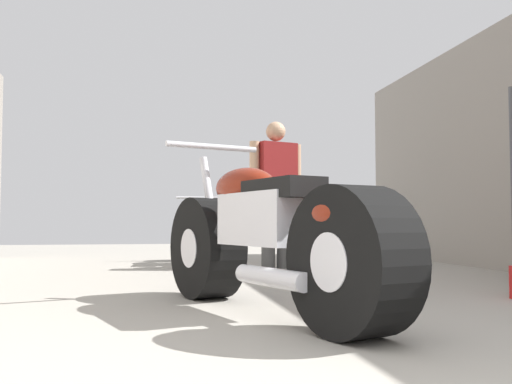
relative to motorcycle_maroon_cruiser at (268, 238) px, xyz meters
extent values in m
plane|color=#9E998E|center=(0.10, 1.48, -0.42)|extent=(18.54, 18.54, 0.00)
cylinder|color=black|center=(-0.26, 0.77, -0.08)|extent=(0.47, 0.73, 0.68)
cylinder|color=silver|center=(-0.26, 0.77, -0.08)|extent=(0.34, 0.33, 0.26)
cylinder|color=black|center=(0.24, -0.69, -0.08)|extent=(0.47, 0.73, 0.68)
cylinder|color=silver|center=(0.24, -0.69, -0.08)|extent=(0.34, 0.33, 0.26)
cube|color=silver|center=(-0.01, 0.04, 0.11)|extent=(0.46, 0.72, 0.30)
ellipsoid|color=maroon|center=(-0.09, 0.26, 0.30)|extent=(0.44, 0.61, 0.23)
cube|color=black|center=(0.05, -0.14, 0.27)|extent=(0.39, 0.56, 0.11)
ellipsoid|color=maroon|center=(0.22, -0.64, 0.13)|extent=(0.41, 0.53, 0.25)
cylinder|color=silver|center=(-0.25, 0.73, 0.23)|extent=(0.14, 0.27, 0.62)
cylinder|color=silver|center=(-0.24, 0.69, 0.59)|extent=(0.63, 0.25, 0.04)
cylinder|color=silver|center=(-0.05, -0.31, -0.19)|extent=(0.28, 0.58, 0.10)
cylinder|color=black|center=(-0.03, 4.54, -0.14)|extent=(0.26, 0.58, 0.56)
cylinder|color=silver|center=(-0.03, 4.54, -0.14)|extent=(0.24, 0.23, 0.21)
cylinder|color=black|center=(-0.14, 3.27, -0.14)|extent=(0.26, 0.58, 0.56)
cylinder|color=silver|center=(-0.14, 3.27, -0.14)|extent=(0.24, 0.23, 0.21)
cube|color=silver|center=(-0.08, 3.91, 0.01)|extent=(0.26, 0.58, 0.25)
ellipsoid|color=#1E4728|center=(-0.07, 4.10, 0.17)|extent=(0.26, 0.47, 0.19)
cube|color=black|center=(-0.10, 3.75, 0.15)|extent=(0.23, 0.43, 0.09)
ellipsoid|color=#1E4728|center=(-0.13, 3.32, 0.03)|extent=(0.26, 0.40, 0.21)
cylinder|color=silver|center=(-0.04, 4.51, 0.12)|extent=(0.06, 0.22, 0.51)
cylinder|color=silver|center=(-0.04, 4.47, 0.42)|extent=(0.54, 0.08, 0.03)
cylinder|color=silver|center=(-0.23, 3.66, -0.23)|extent=(0.12, 0.49, 0.08)
cylinder|color=#4C4C4C|center=(0.64, 3.08, -0.03)|extent=(0.19, 0.19, 0.79)
cylinder|color=#4C4C4C|center=(0.83, 3.14, -0.03)|extent=(0.19, 0.19, 0.79)
cube|color=maroon|center=(0.74, 3.11, 0.68)|extent=(0.49, 0.36, 0.61)
cylinder|color=tan|center=(0.48, 3.02, 0.70)|extent=(0.14, 0.14, 0.56)
cylinder|color=tan|center=(1.00, 3.20, 0.70)|extent=(0.14, 0.14, 0.56)
sphere|color=tan|center=(0.74, 3.11, 1.11)|extent=(0.22, 0.22, 0.22)
camera|label=1|loc=(-0.64, -3.09, 0.09)|focal=39.94mm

